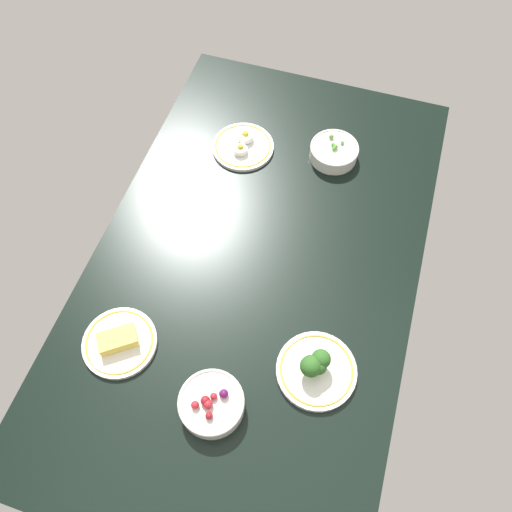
% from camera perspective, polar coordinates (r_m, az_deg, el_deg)
% --- Properties ---
extents(dining_table, '(1.41, 0.83, 0.04)m').
position_cam_1_polar(dining_table, '(1.33, 0.00, -0.84)').
color(dining_table, black).
rests_on(dining_table, ground).
extents(plate_broccoli, '(0.19, 0.19, 0.08)m').
position_cam_1_polar(plate_broccoli, '(1.19, 6.83, -12.51)').
color(plate_broccoli, white).
rests_on(plate_broccoli, dining_table).
extents(plate_eggs, '(0.18, 0.18, 0.05)m').
position_cam_1_polar(plate_eggs, '(1.53, -1.48, 12.38)').
color(plate_eggs, white).
rests_on(plate_eggs, dining_table).
extents(bowl_peas, '(0.14, 0.14, 0.06)m').
position_cam_1_polar(bowl_peas, '(1.51, 8.80, 11.61)').
color(bowl_peas, white).
rests_on(bowl_peas, dining_table).
extents(bowl_berries, '(0.15, 0.15, 0.07)m').
position_cam_1_polar(bowl_berries, '(1.16, -5.04, -16.31)').
color(bowl_berries, white).
rests_on(bowl_berries, dining_table).
extents(plate_cheese, '(0.18, 0.18, 0.04)m').
position_cam_1_polar(plate_cheese, '(1.25, -15.21, -9.35)').
color(plate_cheese, white).
rests_on(plate_cheese, dining_table).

